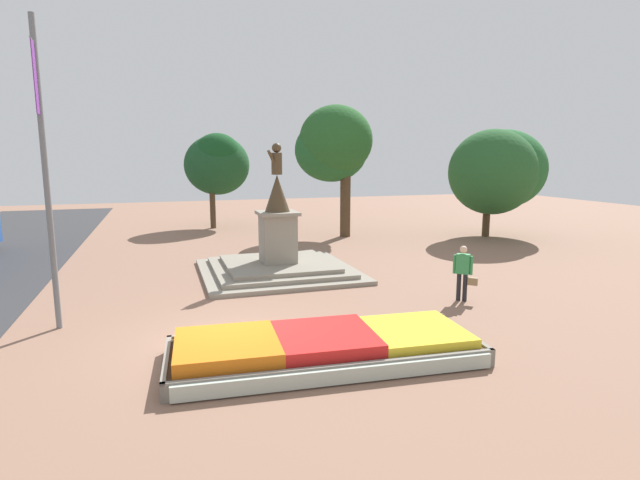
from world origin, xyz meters
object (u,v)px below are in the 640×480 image
at_px(flower_planter, 322,348).
at_px(pedestrian_with_handbag, 463,270).
at_px(statue_monument, 278,255).
at_px(banner_pole, 45,169).

xyz_separation_m(flower_planter, pedestrian_with_handbag, (5.32, 2.88, 0.67)).
distance_m(statue_monument, pedestrian_with_handbag, 6.77).
distance_m(statue_monument, banner_pole, 8.42).
bearing_deg(pedestrian_with_handbag, flower_planter, -151.55).
bearing_deg(banner_pole, flower_planter, -34.52).
xyz_separation_m(statue_monument, banner_pole, (-6.56, -4.15, 3.27)).
xyz_separation_m(flower_planter, statue_monument, (0.93, 8.02, 0.42)).
distance_m(flower_planter, pedestrian_with_handbag, 6.09).
bearing_deg(statue_monument, banner_pole, -147.70).
bearing_deg(banner_pole, pedestrian_with_handbag, -5.18).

